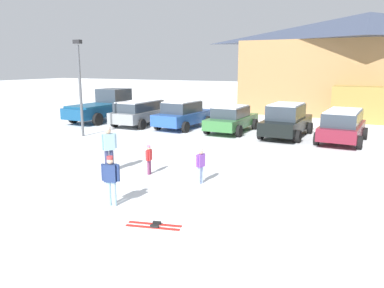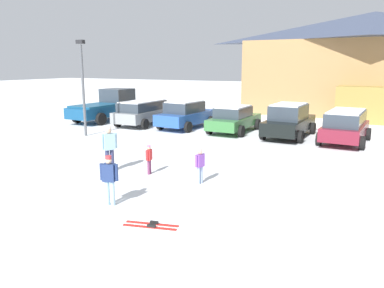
{
  "view_description": "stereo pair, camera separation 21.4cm",
  "coord_description": "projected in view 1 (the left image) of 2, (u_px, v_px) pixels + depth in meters",
  "views": [
    {
      "loc": [
        5.29,
        -4.93,
        3.79
      ],
      "look_at": [
        -0.37,
        6.48,
        1.1
      ],
      "focal_mm": 35.0,
      "sensor_mm": 36.0,
      "label": 1
    },
    {
      "loc": [
        5.49,
        -4.84,
        3.79
      ],
      "look_at": [
        -0.37,
        6.48,
        1.1
      ],
      "focal_mm": 35.0,
      "sensor_mm": 36.0,
      "label": 2
    }
  ],
  "objects": [
    {
      "name": "pair_of_skis",
      "position": [
        154.0,
        225.0,
        8.98
      ],
      "size": [
        1.36,
        0.61,
        0.08
      ],
      "color": "red",
      "rests_on": "ground"
    },
    {
      "name": "skier_child_in_red_jacket",
      "position": [
        149.0,
        158.0,
        13.15
      ],
      "size": [
        0.19,
        0.38,
        1.05
      ],
      "color": "#72355A",
      "rests_on": "ground"
    },
    {
      "name": "skier_child_in_purple_jacket",
      "position": [
        201.0,
        164.0,
        12.09
      ],
      "size": [
        0.24,
        0.42,
        1.16
      ],
      "color": "#94A8CE",
      "rests_on": "ground"
    },
    {
      "name": "parked_blue_hatchback",
      "position": [
        183.0,
        114.0,
        22.84
      ],
      "size": [
        2.43,
        4.51,
        1.67
      ],
      "color": "#2650A1",
      "rests_on": "ground"
    },
    {
      "name": "skier_adult_in_blue_parka",
      "position": [
        109.0,
        146.0,
        13.36
      ],
      "size": [
        0.41,
        0.55,
        1.67
      ],
      "color": "navy",
      "rests_on": "ground"
    },
    {
      "name": "ground",
      "position": [
        63.0,
        260.0,
        7.41
      ],
      "size": [
        160.0,
        160.0,
        0.0
      ],
      "primitive_type": "plane",
      "color": "white"
    },
    {
      "name": "parked_grey_wagon",
      "position": [
        140.0,
        112.0,
        23.89
      ],
      "size": [
        2.26,
        4.33,
        1.58
      ],
      "color": "gray",
      "rests_on": "ground"
    },
    {
      "name": "parked_maroon_van",
      "position": [
        342.0,
        125.0,
        18.54
      ],
      "size": [
        2.29,
        4.31,
        1.63
      ],
      "color": "maroon",
      "rests_on": "ground"
    },
    {
      "name": "ski_lodge",
      "position": [
        366.0,
        64.0,
        28.82
      ],
      "size": [
        18.75,
        10.15,
        7.71
      ],
      "color": "#A67C4B",
      "rests_on": "ground"
    },
    {
      "name": "parked_black_sedan",
      "position": [
        286.0,
        120.0,
        20.06
      ],
      "size": [
        2.26,
        4.72,
        1.8
      ],
      "color": "black",
      "rests_on": "ground"
    },
    {
      "name": "skier_teen_in_navy_coat",
      "position": [
        111.0,
        178.0,
        10.13
      ],
      "size": [
        0.5,
        0.29,
        1.41
      ],
      "color": "#95BCD0",
      "rests_on": "ground"
    },
    {
      "name": "parked_green_coupe",
      "position": [
        232.0,
        119.0,
        21.52
      ],
      "size": [
        2.16,
        4.45,
        1.52
      ],
      "color": "#367339",
      "rests_on": "ground"
    },
    {
      "name": "lamp_post",
      "position": [
        80.0,
        83.0,
        19.83
      ],
      "size": [
        0.44,
        0.24,
        5.08
      ],
      "color": "#515459",
      "rests_on": "ground"
    },
    {
      "name": "pickup_truck",
      "position": [
        106.0,
        106.0,
        26.0
      ],
      "size": [
        2.54,
        5.92,
        2.15
      ],
      "color": "navy",
      "rests_on": "ground"
    }
  ]
}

